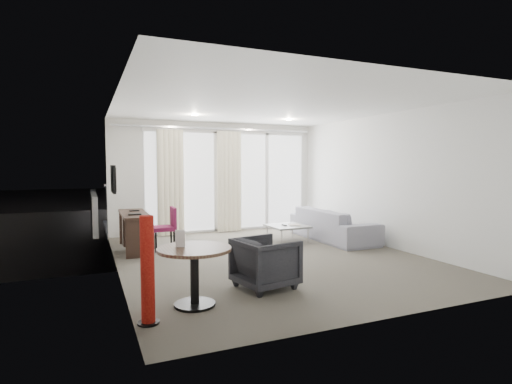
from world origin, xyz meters
name	(u,v)px	position (x,y,z in m)	size (l,w,h in m)	color
floor	(269,257)	(0.00, 0.00, 0.00)	(5.00, 6.00, 0.00)	#544F44
ceiling	(270,106)	(0.00, 0.00, 2.60)	(5.00, 6.00, 0.00)	white
wall_left	(116,186)	(-2.50, 0.00, 1.30)	(0.00, 6.00, 2.60)	silver
wall_right	(385,180)	(2.50, 0.00, 1.30)	(0.00, 6.00, 2.60)	silver
wall_front	(393,195)	(0.00, -3.00, 1.30)	(5.00, 0.00, 2.60)	silver
window_panel	(229,181)	(0.30, 2.98, 1.20)	(4.00, 0.02, 2.38)	white
window_frame	(229,181)	(0.30, 2.97, 1.20)	(4.10, 0.06, 2.44)	white
curtain_left	(171,183)	(-1.15, 2.82, 1.20)	(0.60, 0.20, 2.38)	#F4EAC6
curtain_right	(229,182)	(0.25, 2.82, 1.20)	(0.60, 0.20, 2.38)	#F4EAC6
curtain_track	(219,129)	(0.00, 2.82, 2.45)	(4.80, 0.04, 0.04)	#B2B2B7
downlight_a	(194,115)	(-0.90, 1.60, 2.59)	(0.12, 0.12, 0.02)	#FFE0B2
downlight_b	(289,120)	(1.20, 1.60, 2.59)	(0.12, 0.12, 0.02)	#FFE0B2
desk	(135,231)	(-2.09, 1.53, 0.35)	(0.47, 1.50, 0.70)	black
tv	(113,179)	(-2.46, 1.45, 1.35)	(0.05, 0.80, 0.50)	black
desk_chair	(164,229)	(-1.59, 1.30, 0.41)	(0.44, 0.41, 0.81)	maroon
round_table	(195,277)	(-1.79, -1.83, 0.34)	(0.84, 0.84, 0.67)	#473022
menu_card	(180,243)	(-1.93, -1.74, 0.72)	(0.11, 0.02, 0.20)	white
red_lamp	(148,270)	(-2.36, -2.15, 0.55)	(0.22, 0.22, 1.10)	maroon
tub_armchair	(266,263)	(-0.77, -1.53, 0.33)	(0.71, 0.73, 0.66)	#222327
coffee_table	(287,233)	(0.94, 1.14, 0.17)	(0.76, 0.76, 0.34)	gray
remote	(284,225)	(0.87, 1.13, 0.36)	(0.04, 0.14, 0.02)	black
magazine	(294,224)	(1.08, 1.09, 0.36)	(0.22, 0.29, 0.02)	gray
sofa	(333,224)	(1.94, 0.96, 0.33)	(2.26, 0.88, 0.66)	gray
terrace_slab	(212,224)	(0.30, 4.50, -0.06)	(5.60, 3.00, 0.12)	#4D4D50
rattan_chair_a	(226,207)	(0.63, 4.18, 0.43)	(0.59, 0.59, 0.86)	brown
rattan_chair_b	(272,203)	(2.19, 4.57, 0.46)	(0.63, 0.63, 0.92)	brown
rattan_table	(266,211)	(1.86, 4.23, 0.26)	(0.53, 0.53, 0.53)	brown
balustrade	(198,200)	(0.30, 5.95, 0.50)	(5.50, 0.06, 1.05)	#B2B2B7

